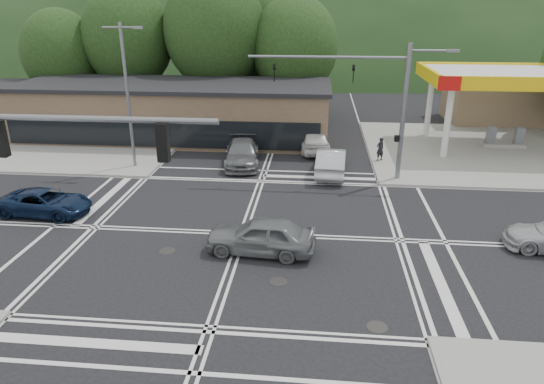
# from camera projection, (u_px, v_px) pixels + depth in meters

# --- Properties ---
(ground) EXTENTS (120.00, 120.00, 0.00)m
(ground) POSITION_uv_depth(u_px,v_px,m) (243.00, 234.00, 22.56)
(ground) COLOR black
(ground) RESTS_ON ground
(sidewalk_ne) EXTENTS (16.00, 16.00, 0.15)m
(sidewalk_ne) POSITION_uv_depth(u_px,v_px,m) (479.00, 150.00, 35.10)
(sidewalk_ne) COLOR gray
(sidewalk_ne) RESTS_ON ground
(sidewalk_nw) EXTENTS (16.00, 16.00, 0.15)m
(sidewalk_nw) POSITION_uv_depth(u_px,v_px,m) (82.00, 140.00, 37.80)
(sidewalk_nw) COLOR gray
(sidewalk_nw) RESTS_ON ground
(gas_station_canopy) EXTENTS (12.32, 8.34, 5.75)m
(gas_station_canopy) POSITION_uv_depth(u_px,v_px,m) (515.00, 79.00, 34.04)
(gas_station_canopy) COLOR silver
(gas_station_canopy) RESTS_ON ground
(convenience_store) EXTENTS (10.00, 6.00, 3.80)m
(convenience_store) POSITION_uv_depth(u_px,v_px,m) (506.00, 101.00, 43.26)
(convenience_store) COLOR #846B4F
(convenience_store) RESTS_ON ground
(commercial_row) EXTENTS (24.00, 8.00, 4.00)m
(commercial_row) POSITION_uv_depth(u_px,v_px,m) (175.00, 112.00, 38.33)
(commercial_row) COLOR brown
(commercial_row) RESTS_ON ground
(hill_north) EXTENTS (252.00, 126.00, 140.00)m
(hill_north) POSITION_uv_depth(u_px,v_px,m) (305.00, 53.00, 106.05)
(hill_north) COLOR #1D3618
(hill_north) RESTS_ON ground
(tree_n_a) EXTENTS (8.00, 8.00, 11.75)m
(tree_n_a) POSITION_uv_depth(u_px,v_px,m) (128.00, 38.00, 43.50)
(tree_n_a) COLOR #382619
(tree_n_a) RESTS_ON ground
(tree_n_b) EXTENTS (9.00, 9.00, 12.98)m
(tree_n_b) POSITION_uv_depth(u_px,v_px,m) (215.00, 31.00, 42.54)
(tree_n_b) COLOR #382619
(tree_n_b) RESTS_ON ground
(tree_n_c) EXTENTS (7.60, 7.60, 10.87)m
(tree_n_c) POSITION_uv_depth(u_px,v_px,m) (294.00, 47.00, 42.38)
(tree_n_c) COLOR #382619
(tree_n_c) RESTS_ON ground
(tree_n_d) EXTENTS (6.80, 6.80, 9.76)m
(tree_n_d) POSITION_uv_depth(u_px,v_px,m) (61.00, 53.00, 43.58)
(tree_n_d) COLOR #382619
(tree_n_d) RESTS_ON ground
(tree_n_e) EXTENTS (8.40, 8.40, 11.98)m
(tree_n_e) POSITION_uv_depth(u_px,v_px,m) (265.00, 36.00, 46.13)
(tree_n_e) COLOR #382619
(tree_n_e) RESTS_ON ground
(streetlight_nw) EXTENTS (2.50, 0.25, 9.00)m
(streetlight_nw) POSITION_uv_depth(u_px,v_px,m) (128.00, 90.00, 29.84)
(streetlight_nw) COLOR slate
(streetlight_nw) RESTS_ON ground
(signal_mast_ne) EXTENTS (11.65, 0.30, 8.00)m
(signal_mast_ne) POSITION_uv_depth(u_px,v_px,m) (383.00, 96.00, 27.70)
(signal_mast_ne) COLOR slate
(signal_mast_ne) RESTS_ON ground
(car_blue_west) EXTENTS (4.75, 2.46, 1.28)m
(car_blue_west) POSITION_uv_depth(u_px,v_px,m) (45.00, 202.00, 24.45)
(car_blue_west) COLOR #0C1A36
(car_blue_west) RESTS_ON ground
(car_grey_center) EXTENTS (4.79, 2.26, 1.58)m
(car_grey_center) POSITION_uv_depth(u_px,v_px,m) (261.00, 236.00, 20.60)
(car_grey_center) COLOR slate
(car_grey_center) RESTS_ON ground
(car_queue_a) EXTENTS (2.05, 5.09, 1.64)m
(car_queue_a) POSITION_uv_depth(u_px,v_px,m) (331.00, 161.00, 30.23)
(car_queue_a) COLOR #BABEC2
(car_queue_a) RESTS_ON ground
(car_queue_b) EXTENTS (2.64, 5.22, 1.70)m
(car_queue_b) POSITION_uv_depth(u_px,v_px,m) (314.00, 140.00, 34.96)
(car_queue_b) COLOR silver
(car_queue_b) RESTS_ON ground
(car_northbound) EXTENTS (2.83, 5.58, 1.55)m
(car_northbound) POSITION_uv_depth(u_px,v_px,m) (242.00, 153.00, 32.03)
(car_northbound) COLOR #5B5E60
(car_northbound) RESTS_ON ground
(pedestrian) EXTENTS (0.69, 0.62, 1.58)m
(pedestrian) POSITION_uv_depth(u_px,v_px,m) (380.00, 149.00, 32.37)
(pedestrian) COLOR black
(pedestrian) RESTS_ON sidewalk_ne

